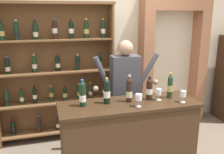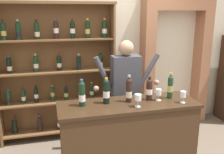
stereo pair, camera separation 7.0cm
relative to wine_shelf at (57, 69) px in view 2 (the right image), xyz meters
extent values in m
cube|color=beige|center=(0.89, 0.32, 0.59)|extent=(12.00, 0.16, 3.52)
cube|color=brown|center=(0.91, -0.04, -0.07)|extent=(0.03, 0.29, 2.22)
cube|color=brown|center=(0.00, 0.10, -0.07)|extent=(1.84, 0.02, 2.22)
cube|color=brown|center=(0.00, -0.04, -1.04)|extent=(1.78, 0.27, 0.03)
cylinder|color=black|center=(-0.72, -0.02, -0.92)|extent=(0.07, 0.07, 0.20)
sphere|color=black|center=(-0.72, -0.02, -0.82)|extent=(0.07, 0.07, 0.07)
cylinder|color=black|center=(-0.72, -0.02, -0.79)|extent=(0.04, 0.04, 0.06)
cylinder|color=maroon|center=(-0.72, -0.02, -0.77)|extent=(0.04, 0.04, 0.03)
cylinder|color=black|center=(-0.72, -0.02, -0.94)|extent=(0.08, 0.08, 0.06)
cylinder|color=black|center=(-0.32, -0.05, -0.92)|extent=(0.07, 0.07, 0.21)
sphere|color=black|center=(-0.32, -0.05, -0.81)|extent=(0.07, 0.07, 0.07)
cylinder|color=black|center=(-0.32, -0.05, -0.77)|extent=(0.03, 0.03, 0.08)
cylinder|color=navy|center=(-0.32, -0.05, -0.74)|extent=(0.04, 0.04, 0.03)
cylinder|color=black|center=(-0.32, -0.05, -0.92)|extent=(0.08, 0.08, 0.07)
cylinder|color=black|center=(-0.01, -0.05, -0.93)|extent=(0.07, 0.07, 0.19)
sphere|color=black|center=(-0.01, -0.05, -0.82)|extent=(0.07, 0.07, 0.07)
cylinder|color=black|center=(-0.01, -0.05, -0.79)|extent=(0.03, 0.03, 0.08)
cylinder|color=navy|center=(-0.01, -0.05, -0.75)|extent=(0.04, 0.04, 0.03)
cylinder|color=silver|center=(-0.01, -0.05, -0.94)|extent=(0.08, 0.08, 0.06)
cylinder|color=#19381E|center=(0.35, -0.04, -0.92)|extent=(0.07, 0.07, 0.21)
sphere|color=#19381E|center=(0.35, -0.04, -0.81)|extent=(0.07, 0.07, 0.07)
cylinder|color=#19381E|center=(0.35, -0.04, -0.78)|extent=(0.03, 0.03, 0.08)
cylinder|color=#B79338|center=(0.35, -0.04, -0.75)|extent=(0.03, 0.03, 0.03)
cylinder|color=silver|center=(0.35, -0.04, -0.92)|extent=(0.08, 0.08, 0.07)
cylinder|color=black|center=(0.73, -0.01, -0.93)|extent=(0.07, 0.07, 0.19)
sphere|color=black|center=(0.73, -0.01, -0.83)|extent=(0.07, 0.07, 0.07)
cylinder|color=black|center=(0.73, -0.01, -0.80)|extent=(0.03, 0.03, 0.06)
cylinder|color=#B79338|center=(0.73, -0.01, -0.78)|extent=(0.04, 0.04, 0.03)
cylinder|color=silver|center=(0.73, -0.01, -0.94)|extent=(0.08, 0.08, 0.06)
cube|color=brown|center=(0.00, -0.04, -0.53)|extent=(1.78, 0.27, 0.02)
cylinder|color=#19381E|center=(-0.76, -0.06, -0.42)|extent=(0.06, 0.06, 0.20)
sphere|color=#19381E|center=(-0.76, -0.06, -0.31)|extent=(0.06, 0.06, 0.06)
cylinder|color=#19381E|center=(-0.76, -0.06, -0.29)|extent=(0.03, 0.03, 0.06)
cylinder|color=navy|center=(-0.76, -0.06, -0.27)|extent=(0.03, 0.03, 0.03)
cylinder|color=black|center=(-0.76, -0.06, -0.45)|extent=(0.07, 0.07, 0.06)
cylinder|color=#19381E|center=(-0.55, -0.02, -0.42)|extent=(0.06, 0.06, 0.19)
sphere|color=#19381E|center=(-0.55, -0.02, -0.32)|extent=(0.06, 0.06, 0.06)
cylinder|color=#19381E|center=(-0.55, -0.02, -0.29)|extent=(0.02, 0.02, 0.07)
cylinder|color=maroon|center=(-0.55, -0.02, -0.27)|extent=(0.03, 0.03, 0.03)
cylinder|color=silver|center=(-0.55, -0.02, -0.44)|extent=(0.07, 0.07, 0.06)
cylinder|color=black|center=(-0.35, -0.02, -0.42)|extent=(0.06, 0.06, 0.20)
sphere|color=black|center=(-0.35, -0.02, -0.31)|extent=(0.06, 0.06, 0.06)
cylinder|color=black|center=(-0.35, -0.02, -0.28)|extent=(0.03, 0.03, 0.08)
cylinder|color=black|center=(-0.35, -0.02, -0.25)|extent=(0.03, 0.03, 0.03)
cylinder|color=silver|center=(-0.35, -0.02, -0.42)|extent=(0.07, 0.07, 0.06)
cylinder|color=#19381E|center=(-0.09, -0.01, -0.42)|extent=(0.06, 0.06, 0.20)
sphere|color=#19381E|center=(-0.09, -0.01, -0.31)|extent=(0.06, 0.06, 0.06)
cylinder|color=#19381E|center=(-0.09, -0.01, -0.29)|extent=(0.03, 0.03, 0.06)
cylinder|color=#B79338|center=(-0.09, -0.01, -0.27)|extent=(0.03, 0.03, 0.03)
cylinder|color=tan|center=(-0.09, -0.01, -0.41)|extent=(0.07, 0.07, 0.06)
cylinder|color=black|center=(0.12, -0.07, -0.42)|extent=(0.06, 0.06, 0.20)
sphere|color=black|center=(0.12, -0.07, -0.31)|extent=(0.06, 0.06, 0.06)
cylinder|color=black|center=(0.12, -0.07, -0.28)|extent=(0.03, 0.03, 0.07)
cylinder|color=maroon|center=(0.12, -0.07, -0.26)|extent=(0.03, 0.03, 0.03)
cylinder|color=tan|center=(0.12, -0.07, -0.42)|extent=(0.07, 0.07, 0.06)
cylinder|color=#19381E|center=(0.35, -0.02, -0.42)|extent=(0.06, 0.06, 0.19)
sphere|color=#19381E|center=(0.35, -0.02, -0.32)|extent=(0.06, 0.06, 0.06)
cylinder|color=#19381E|center=(0.35, -0.02, -0.29)|extent=(0.03, 0.03, 0.08)
cylinder|color=#99999E|center=(0.35, -0.02, -0.26)|extent=(0.03, 0.03, 0.03)
cylinder|color=tan|center=(0.35, -0.02, -0.43)|extent=(0.07, 0.07, 0.06)
cylinder|color=#19381E|center=(0.55, -0.01, -0.42)|extent=(0.06, 0.06, 0.20)
sphere|color=#19381E|center=(0.55, -0.01, -0.32)|extent=(0.06, 0.06, 0.06)
cylinder|color=#19381E|center=(0.55, -0.01, -0.29)|extent=(0.03, 0.03, 0.07)
cylinder|color=#B79338|center=(0.55, -0.01, -0.26)|extent=(0.03, 0.03, 0.03)
cylinder|color=beige|center=(0.55, -0.01, -0.44)|extent=(0.07, 0.07, 0.06)
cylinder|color=black|center=(0.79, -0.03, -0.42)|extent=(0.06, 0.06, 0.19)
sphere|color=black|center=(0.79, -0.03, -0.32)|extent=(0.06, 0.06, 0.06)
cylinder|color=black|center=(0.79, -0.03, -0.29)|extent=(0.03, 0.03, 0.08)
cylinder|color=black|center=(0.79, -0.03, -0.26)|extent=(0.03, 0.03, 0.03)
cylinder|color=silver|center=(0.79, -0.03, -0.42)|extent=(0.07, 0.07, 0.06)
cube|color=brown|center=(0.00, -0.04, -0.03)|extent=(1.78, 0.27, 0.02)
cylinder|color=black|center=(-0.71, -0.03, 0.09)|extent=(0.07, 0.07, 0.20)
sphere|color=black|center=(-0.71, -0.03, 0.19)|extent=(0.07, 0.07, 0.07)
cylinder|color=black|center=(-0.71, -0.03, 0.22)|extent=(0.04, 0.04, 0.07)
cylinder|color=navy|center=(-0.71, -0.03, 0.24)|extent=(0.04, 0.04, 0.03)
cylinder|color=beige|center=(-0.71, -0.03, 0.06)|extent=(0.08, 0.08, 0.06)
cylinder|color=#19381E|center=(-0.32, -0.02, 0.09)|extent=(0.07, 0.07, 0.21)
sphere|color=#19381E|center=(-0.32, -0.02, 0.20)|extent=(0.07, 0.07, 0.07)
cylinder|color=#19381E|center=(-0.32, -0.02, 0.23)|extent=(0.03, 0.03, 0.07)
cylinder|color=#99999E|center=(-0.32, -0.02, 0.26)|extent=(0.03, 0.03, 0.03)
cylinder|color=silver|center=(-0.32, -0.02, 0.08)|extent=(0.08, 0.08, 0.07)
cylinder|color=black|center=(0.04, -0.02, 0.08)|extent=(0.07, 0.07, 0.20)
sphere|color=black|center=(0.04, -0.02, 0.19)|extent=(0.07, 0.07, 0.07)
cylinder|color=black|center=(0.04, -0.02, 0.21)|extent=(0.04, 0.04, 0.06)
cylinder|color=maroon|center=(0.04, -0.02, 0.24)|extent=(0.04, 0.04, 0.03)
cylinder|color=beige|center=(0.04, -0.02, 0.07)|extent=(0.08, 0.08, 0.06)
cylinder|color=black|center=(0.34, -0.06, 0.08)|extent=(0.07, 0.07, 0.20)
sphere|color=black|center=(0.34, -0.06, 0.19)|extent=(0.07, 0.07, 0.07)
cylinder|color=black|center=(0.34, -0.06, 0.21)|extent=(0.03, 0.03, 0.06)
cylinder|color=#99999E|center=(0.34, -0.06, 0.23)|extent=(0.03, 0.03, 0.03)
cylinder|color=black|center=(0.34, -0.06, 0.07)|extent=(0.08, 0.08, 0.06)
cylinder|color=black|center=(0.71, -0.02, 0.08)|extent=(0.07, 0.07, 0.19)
sphere|color=black|center=(0.71, -0.02, 0.18)|extent=(0.07, 0.07, 0.07)
cylinder|color=black|center=(0.71, -0.02, 0.20)|extent=(0.03, 0.03, 0.06)
cylinder|color=black|center=(0.71, -0.02, 0.22)|extent=(0.04, 0.04, 0.03)
cylinder|color=silver|center=(0.71, -0.02, 0.06)|extent=(0.08, 0.08, 0.06)
cube|color=brown|center=(0.00, -0.04, 0.48)|extent=(1.78, 0.27, 0.02)
cylinder|color=black|center=(-0.73, -0.07, 0.60)|extent=(0.08, 0.08, 0.21)
sphere|color=black|center=(-0.73, -0.07, 0.71)|extent=(0.07, 0.07, 0.07)
cylinder|color=black|center=(-0.73, -0.07, 0.74)|extent=(0.03, 0.03, 0.08)
cylinder|color=black|center=(-0.73, -0.07, 0.77)|extent=(0.03, 0.03, 0.03)
cylinder|color=tan|center=(-0.73, -0.07, 0.59)|extent=(0.08, 0.08, 0.07)
cylinder|color=black|center=(-0.53, -0.07, 0.60)|extent=(0.08, 0.08, 0.22)
sphere|color=black|center=(-0.53, -0.07, 0.71)|extent=(0.07, 0.07, 0.07)
cylinder|color=black|center=(-0.53, -0.07, 0.75)|extent=(0.03, 0.03, 0.07)
cylinder|color=#99999E|center=(-0.53, -0.07, 0.77)|extent=(0.03, 0.03, 0.03)
cylinder|color=black|center=(-0.53, -0.07, 0.57)|extent=(0.08, 0.08, 0.07)
cylinder|color=black|center=(-0.26, -0.04, 0.60)|extent=(0.08, 0.08, 0.21)
sphere|color=black|center=(-0.26, -0.04, 0.71)|extent=(0.07, 0.07, 0.07)
cylinder|color=black|center=(-0.26, -0.04, 0.74)|extent=(0.04, 0.04, 0.07)
cylinder|color=black|center=(-0.26, -0.04, 0.76)|extent=(0.04, 0.04, 0.03)
cylinder|color=beige|center=(-0.26, -0.04, 0.57)|extent=(0.08, 0.08, 0.07)
cylinder|color=black|center=(0.02, -0.05, 0.60)|extent=(0.08, 0.08, 0.23)
sphere|color=black|center=(0.02, -0.05, 0.72)|extent=(0.07, 0.07, 0.07)
cylinder|color=black|center=(0.02, -0.05, 0.75)|extent=(0.03, 0.03, 0.07)
cylinder|color=navy|center=(0.02, -0.05, 0.78)|extent=(0.03, 0.03, 0.03)
cylinder|color=silver|center=(0.02, -0.05, 0.61)|extent=(0.08, 0.08, 0.07)
cylinder|color=black|center=(0.27, -0.06, 0.60)|extent=(0.08, 0.08, 0.22)
sphere|color=black|center=(0.27, -0.06, 0.71)|extent=(0.07, 0.07, 0.07)
cylinder|color=black|center=(0.27, -0.06, 0.75)|extent=(0.04, 0.04, 0.08)
cylinder|color=maroon|center=(0.27, -0.06, 0.78)|extent=(0.04, 0.04, 0.03)
cylinder|color=silver|center=(0.27, -0.06, 0.61)|extent=(0.08, 0.08, 0.07)
cylinder|color=black|center=(0.50, -0.04, 0.60)|extent=(0.08, 0.08, 0.22)
sphere|color=black|center=(0.50, -0.04, 0.72)|extent=(0.07, 0.07, 0.07)
cylinder|color=black|center=(0.50, -0.04, 0.75)|extent=(0.04, 0.04, 0.08)
cylinder|color=#B79338|center=(0.50, -0.04, 0.78)|extent=(0.04, 0.04, 0.03)
cylinder|color=tan|center=(0.50, -0.04, 0.59)|extent=(0.08, 0.08, 0.07)
cylinder|color=black|center=(0.78, -0.03, 0.60)|extent=(0.08, 0.08, 0.23)
sphere|color=black|center=(0.78, -0.03, 0.72)|extent=(0.07, 0.07, 0.07)
cylinder|color=black|center=(0.78, -0.03, 0.75)|extent=(0.03, 0.03, 0.08)
cylinder|color=#B79338|center=(0.78, -0.03, 0.78)|extent=(0.03, 0.03, 0.03)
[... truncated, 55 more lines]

